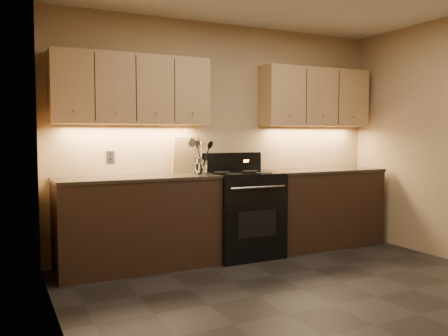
# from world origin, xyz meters

# --- Properties ---
(floor) EXTENTS (4.00, 4.00, 0.00)m
(floor) POSITION_xyz_m (0.00, 0.00, 0.00)
(floor) COLOR black
(floor) RESTS_ON ground
(wall_back) EXTENTS (4.00, 0.04, 2.60)m
(wall_back) POSITION_xyz_m (0.00, 2.00, 1.30)
(wall_back) COLOR tan
(wall_back) RESTS_ON ground
(wall_left) EXTENTS (0.04, 4.00, 2.60)m
(wall_left) POSITION_xyz_m (-2.00, 0.00, 1.30)
(wall_left) COLOR tan
(wall_left) RESTS_ON ground
(counter_left) EXTENTS (1.62, 0.62, 0.93)m
(counter_left) POSITION_xyz_m (-1.10, 1.70, 0.47)
(counter_left) COLOR black
(counter_left) RESTS_ON ground
(counter_right) EXTENTS (1.46, 0.62, 0.93)m
(counter_right) POSITION_xyz_m (1.18, 1.70, 0.47)
(counter_right) COLOR black
(counter_right) RESTS_ON ground
(stove) EXTENTS (0.76, 0.68, 1.14)m
(stove) POSITION_xyz_m (0.08, 1.68, 0.48)
(stove) COLOR black
(stove) RESTS_ON ground
(upper_cab_left) EXTENTS (1.60, 0.30, 0.70)m
(upper_cab_left) POSITION_xyz_m (-1.10, 1.85, 1.80)
(upper_cab_left) COLOR tan
(upper_cab_left) RESTS_ON wall_back
(upper_cab_right) EXTENTS (1.44, 0.30, 0.70)m
(upper_cab_right) POSITION_xyz_m (1.18, 1.85, 1.80)
(upper_cab_right) COLOR tan
(upper_cab_right) RESTS_ON wall_back
(outlet_plate) EXTENTS (0.08, 0.01, 0.12)m
(outlet_plate) POSITION_xyz_m (-1.30, 1.99, 1.12)
(outlet_plate) COLOR #B2B5BA
(outlet_plate) RESTS_ON wall_back
(utensil_crock) EXTENTS (0.15, 0.15, 0.16)m
(utensil_crock) POSITION_xyz_m (-0.42, 1.67, 1.01)
(utensil_crock) COLOR white
(utensil_crock) RESTS_ON counter_left
(cutting_board) EXTENTS (0.33, 0.14, 0.40)m
(cutting_board) POSITION_xyz_m (-0.48, 1.96, 1.13)
(cutting_board) COLOR #D8B174
(cutting_board) RESTS_ON counter_left
(wooden_spoon) EXTENTS (0.14, 0.15, 0.35)m
(wooden_spoon) POSITION_xyz_m (-0.44, 1.68, 1.12)
(wooden_spoon) COLOR #D8B174
(wooden_spoon) RESTS_ON utensil_crock
(black_spoon) EXTENTS (0.14, 0.18, 0.36)m
(black_spoon) POSITION_xyz_m (-0.42, 1.69, 1.12)
(black_spoon) COLOR black
(black_spoon) RESTS_ON utensil_crock
(black_turner) EXTENTS (0.12, 0.18, 0.34)m
(black_turner) POSITION_xyz_m (-0.42, 1.66, 1.11)
(black_turner) COLOR black
(black_turner) RESTS_ON utensil_crock
(steel_spatula) EXTENTS (0.19, 0.14, 0.38)m
(steel_spatula) POSITION_xyz_m (-0.39, 1.68, 1.13)
(steel_spatula) COLOR silver
(steel_spatula) RESTS_ON utensil_crock
(steel_skimmer) EXTENTS (0.24, 0.10, 0.38)m
(steel_skimmer) POSITION_xyz_m (-0.38, 1.66, 1.13)
(steel_skimmer) COLOR silver
(steel_skimmer) RESTS_ON utensil_crock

